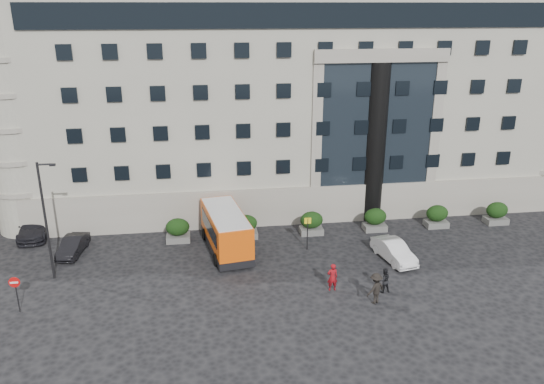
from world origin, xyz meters
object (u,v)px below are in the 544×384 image
at_px(hedge_f, 497,213).
at_px(red_truck, 65,185).
at_px(no_entry_sign, 15,287).
at_px(pedestrian_a, 332,277).
at_px(pedestrian_b, 384,280).
at_px(hedge_a, 178,230).
at_px(street_lamp, 46,217).
at_px(parked_car_d, 36,209).
at_px(parked_car_b, 73,246).
at_px(hedge_c, 311,223).
at_px(parked_car_c, 35,226).
at_px(hedge_d, 375,219).
at_px(bus_stop_sign, 308,228).
at_px(hedge_b, 246,226).
at_px(minibus, 226,229).
at_px(hedge_e, 437,216).
at_px(white_taxi, 394,251).
at_px(pedestrian_c, 376,288).

relative_size(hedge_f, red_truck, 0.33).
bearing_deg(no_entry_sign, hedge_f, 14.17).
xyz_separation_m(pedestrian_a, pedestrian_b, (3.16, -0.66, -0.10)).
distance_m(hedge_a, street_lamp, 9.89).
bearing_deg(parked_car_d, no_entry_sign, -84.97).
bearing_deg(parked_car_b, red_truck, 112.24).
distance_m(hedge_c, parked_car_c, 21.74).
bearing_deg(red_truck, parked_car_d, -103.13).
xyz_separation_m(hedge_f, red_truck, (-36.57, 10.60, 0.55)).
bearing_deg(hedge_f, hedge_d, 180.00).
bearing_deg(pedestrian_b, hedge_d, -110.95).
distance_m(bus_stop_sign, parked_car_c, 21.41).
relative_size(hedge_b, hedge_d, 1.00).
bearing_deg(hedge_f, street_lamp, -171.95).
bearing_deg(hedge_a, minibus, -29.91).
relative_size(bus_stop_sign, no_entry_sign, 1.09).
bearing_deg(hedge_e, parked_car_b, -177.63).
height_order(hedge_c, street_lamp, street_lamp).
xyz_separation_m(street_lamp, pedestrian_b, (20.99, -4.70, -3.55)).
bearing_deg(pedestrian_a, parked_car_d, -35.97).
bearing_deg(street_lamp, white_taxi, -1.26).
xyz_separation_m(hedge_a, parked_car_c, (-11.18, 2.67, -0.17)).
height_order(hedge_a, pedestrian_c, pedestrian_c).
bearing_deg(minibus, pedestrian_c, -54.44).
distance_m(hedge_b, no_entry_sign, 16.74).
height_order(hedge_a, white_taxi, hedge_a).
height_order(no_entry_sign, pedestrian_a, no_entry_sign).
distance_m(hedge_a, minibus, 4.18).
xyz_separation_m(hedge_d, parked_car_d, (-27.75, 6.57, -0.15)).
bearing_deg(street_lamp, minibus, 13.42).
distance_m(parked_car_b, white_taxi, 23.11).
bearing_deg(bus_stop_sign, parked_car_b, 174.53).
bearing_deg(red_truck, pedestrian_c, -34.99).
relative_size(hedge_e, white_taxi, 0.43).
relative_size(hedge_f, bus_stop_sign, 0.73).
distance_m(hedge_b, street_lamp, 14.41).
relative_size(hedge_f, parked_car_c, 0.35).
distance_m(hedge_c, white_taxi, 7.19).
height_order(hedge_f, parked_car_b, hedge_f).
bearing_deg(hedge_f, parked_car_c, 175.89).
bearing_deg(pedestrian_a, hedge_b, -63.05).
relative_size(hedge_d, bus_stop_sign, 0.73).
distance_m(bus_stop_sign, parked_car_d, 23.61).
relative_size(street_lamp, no_entry_sign, 3.45).
bearing_deg(white_taxi, pedestrian_a, -157.67).
xyz_separation_m(hedge_c, red_truck, (-20.97, 10.60, 0.55)).
distance_m(hedge_f, parked_car_c, 37.27).
height_order(bus_stop_sign, no_entry_sign, bus_stop_sign).
xyz_separation_m(parked_car_b, white_taxi, (22.74, -4.14, 0.07)).
xyz_separation_m(red_truck, pedestrian_b, (23.63, -20.10, -0.66)).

